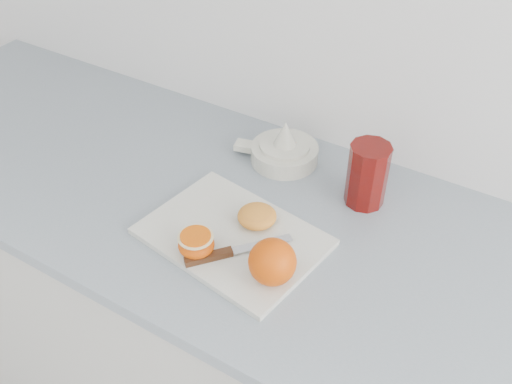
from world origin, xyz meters
TOP-DOWN VIEW (x-y plane):
  - counter at (0.19, 1.70)m, footprint 2.27×0.64m
  - cutting_board at (0.11, 1.61)m, footprint 0.36×0.28m
  - whole_orange at (0.23, 1.56)m, footprint 0.08×0.08m
  - half_orange at (0.08, 1.54)m, footprint 0.07×0.07m
  - squeezed_shell at (0.13, 1.67)m, footprint 0.08×0.08m
  - paring_knife at (0.12, 1.55)m, footprint 0.14×0.17m
  - citrus_juicer at (0.07, 1.88)m, footprint 0.19×0.15m
  - red_tumbler at (0.28, 1.85)m, footprint 0.08×0.08m

SIDE VIEW (x-z plane):
  - counter at x=0.19m, z-range 0.00..0.89m
  - cutting_board at x=0.11m, z-range 0.89..0.90m
  - paring_knife at x=0.12m, z-range 0.90..0.91m
  - citrus_juicer at x=0.07m, z-range 0.87..0.97m
  - squeezed_shell at x=0.13m, z-range 0.90..0.93m
  - half_orange at x=0.08m, z-range 0.90..0.94m
  - whole_orange at x=0.23m, z-range 0.90..0.98m
  - red_tumbler at x=0.28m, z-range 0.88..1.02m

